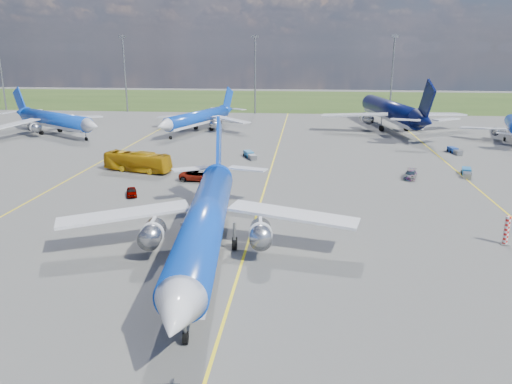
# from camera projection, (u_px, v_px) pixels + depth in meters

# --- Properties ---
(ground) EXTENTS (400.00, 400.00, 0.00)m
(ground) POSITION_uv_depth(u_px,v_px,m) (241.00, 266.00, 45.51)
(ground) COLOR #585855
(ground) RESTS_ON ground
(grass_strip) EXTENTS (400.00, 80.00, 0.01)m
(grass_strip) POSITION_uv_depth(u_px,v_px,m) (292.00, 100.00, 188.81)
(grass_strip) COLOR #2D4719
(grass_strip) RESTS_ON ground
(taxiway_lines) EXTENTS (60.25, 160.00, 0.02)m
(taxiway_lines) POSITION_uv_depth(u_px,v_px,m) (267.00, 186.00, 71.95)
(taxiway_lines) COLOR yellow
(taxiway_lines) RESTS_ON ground
(floodlight_masts) EXTENTS (202.20, 0.50, 22.70)m
(floodlight_masts) POSITION_uv_depth(u_px,v_px,m) (323.00, 71.00, 146.12)
(floodlight_masts) COLOR slate
(floodlight_masts) RESTS_ON ground
(warning_post) EXTENTS (0.50, 0.50, 3.00)m
(warning_post) POSITION_uv_depth(u_px,v_px,m) (507.00, 230.00, 50.22)
(warning_post) COLOR red
(warning_post) RESTS_ON ground
(bg_jet_nw) EXTENTS (46.61, 44.25, 9.72)m
(bg_jet_nw) POSITION_uv_depth(u_px,v_px,m) (56.00, 135.00, 114.34)
(bg_jet_nw) COLOR #0D40BD
(bg_jet_nw) RESTS_ON ground
(bg_jet_nnw) EXTENTS (36.76, 41.91, 9.19)m
(bg_jet_nnw) POSITION_uv_depth(u_px,v_px,m) (199.00, 131.00, 118.57)
(bg_jet_nnw) COLOR #0D40BD
(bg_jet_nnw) RESTS_ON ground
(bg_jet_n) EXTENTS (45.06, 54.61, 12.84)m
(bg_jet_n) POSITION_uv_depth(u_px,v_px,m) (389.00, 129.00, 122.45)
(bg_jet_n) COLOR #070E3B
(bg_jet_n) RESTS_ON ground
(main_airliner) EXTENTS (35.36, 44.21, 10.83)m
(main_airliner) POSITION_uv_depth(u_px,v_px,m) (206.00, 260.00, 46.91)
(main_airliner) COLOR #0D40BD
(main_airliner) RESTS_ON ground
(apron_bus) EXTENTS (11.69, 5.73, 3.18)m
(apron_bus) POSITION_uv_depth(u_px,v_px,m) (138.00, 162.00, 79.94)
(apron_bus) COLOR #BE890B
(apron_bus) RESTS_ON ground
(service_car_a) EXTENTS (2.42, 3.55, 1.12)m
(service_car_a) POSITION_uv_depth(u_px,v_px,m) (132.00, 192.00, 67.02)
(service_car_a) COLOR #999999
(service_car_a) RESTS_ON ground
(service_car_b) EXTENTS (5.55, 2.73, 1.52)m
(service_car_b) POSITION_uv_depth(u_px,v_px,m) (198.00, 176.00, 74.52)
(service_car_b) COLOR #999999
(service_car_b) RESTS_ON ground
(service_car_c) EXTENTS (2.83, 4.50, 1.21)m
(service_car_c) POSITION_uv_depth(u_px,v_px,m) (410.00, 175.00, 75.86)
(service_car_c) COLOR #999999
(service_car_c) RESTS_ON ground
(baggage_tug_w) EXTENTS (2.25, 4.70, 1.02)m
(baggage_tug_w) POSITION_uv_depth(u_px,v_px,m) (467.00, 173.00, 77.59)
(baggage_tug_w) COLOR #195F9B
(baggage_tug_w) RESTS_ON ground
(baggage_tug_c) EXTENTS (2.96, 4.83, 1.06)m
(baggage_tug_c) POSITION_uv_depth(u_px,v_px,m) (250.00, 155.00, 90.18)
(baggage_tug_c) COLOR #19629A
(baggage_tug_c) RESTS_ON ground
(baggage_tug_e) EXTENTS (1.87, 4.46, 0.97)m
(baggage_tug_e) POSITION_uv_depth(u_px,v_px,m) (454.00, 151.00, 94.11)
(baggage_tug_e) COLOR navy
(baggage_tug_e) RESTS_ON ground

